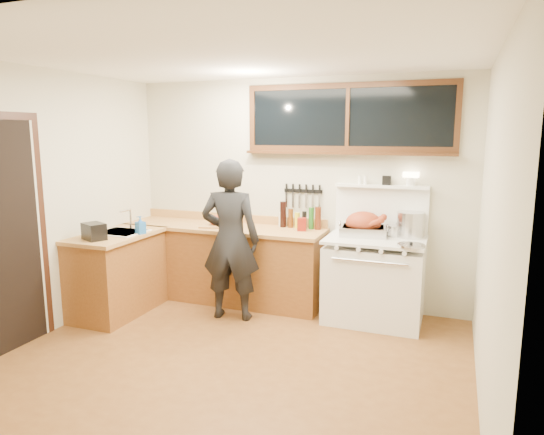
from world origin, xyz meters
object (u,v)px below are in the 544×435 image
at_px(cutting_board, 218,222).
at_px(roast_turkey, 364,226).
at_px(vintage_stove, 374,278).
at_px(man, 230,240).

relative_size(cutting_board, roast_turkey, 0.87).
xyz_separation_m(vintage_stove, man, (-1.45, -0.48, 0.40)).
bearing_deg(vintage_stove, roast_turkey, 151.56).
distance_m(vintage_stove, roast_turkey, 0.56).
bearing_deg(roast_turkey, man, -157.08).
relative_size(man, cutting_board, 3.72).
height_order(man, cutting_board, man).
height_order(vintage_stove, cutting_board, vintage_stove).
bearing_deg(man, cutting_board, 129.66).
relative_size(vintage_stove, roast_turkey, 2.95).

